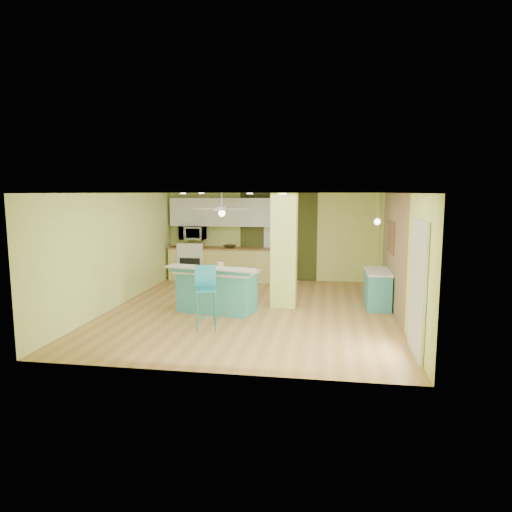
# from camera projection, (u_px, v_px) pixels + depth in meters

# --- Properties ---
(floor) EXTENTS (6.00, 7.00, 0.01)m
(floor) POSITION_uv_depth(u_px,v_px,m) (251.00, 310.00, 9.82)
(floor) COLOR #A6743A
(floor) RESTS_ON ground
(ceiling) EXTENTS (6.00, 7.00, 0.01)m
(ceiling) POSITION_uv_depth(u_px,v_px,m) (251.00, 193.00, 9.47)
(ceiling) COLOR white
(ceiling) RESTS_ON wall_back
(wall_back) EXTENTS (6.00, 0.01, 2.50)m
(wall_back) POSITION_uv_depth(u_px,v_px,m) (271.00, 237.00, 13.08)
(wall_back) COLOR #DAE87C
(wall_back) RESTS_ON floor
(wall_front) EXTENTS (6.00, 0.01, 2.50)m
(wall_front) POSITION_uv_depth(u_px,v_px,m) (209.00, 286.00, 6.22)
(wall_front) COLOR #DAE87C
(wall_front) RESTS_ON floor
(wall_left) EXTENTS (0.01, 7.00, 2.50)m
(wall_left) POSITION_uv_depth(u_px,v_px,m) (118.00, 250.00, 10.11)
(wall_left) COLOR #DAE87C
(wall_left) RESTS_ON floor
(wall_right) EXTENTS (0.01, 7.00, 2.50)m
(wall_right) POSITION_uv_depth(u_px,v_px,m) (398.00, 255.00, 9.19)
(wall_right) COLOR #DAE87C
(wall_right) RESTS_ON floor
(wood_panel) EXTENTS (0.02, 3.40, 2.50)m
(wood_panel) POSITION_uv_depth(u_px,v_px,m) (393.00, 252.00, 9.78)
(wood_panel) COLOR #806649
(wood_panel) RESTS_ON floor
(olive_accent) EXTENTS (2.20, 0.02, 2.50)m
(olive_accent) POSITION_uv_depth(u_px,v_px,m) (278.00, 237.00, 13.03)
(olive_accent) COLOR #3E451B
(olive_accent) RESTS_ON floor
(interior_door) EXTENTS (0.82, 0.05, 2.00)m
(interior_door) POSITION_uv_depth(u_px,v_px,m) (278.00, 246.00, 13.04)
(interior_door) COLOR white
(interior_door) RESTS_ON floor
(french_door) EXTENTS (0.04, 1.08, 2.10)m
(french_door) POSITION_uv_depth(u_px,v_px,m) (418.00, 289.00, 6.97)
(french_door) COLOR silver
(french_door) RESTS_ON floor
(column) EXTENTS (0.55, 0.55, 2.50)m
(column) POSITION_uv_depth(u_px,v_px,m) (284.00, 250.00, 10.04)
(column) COLOR #CADF67
(column) RESTS_ON floor
(kitchen_run) EXTENTS (3.25, 0.63, 0.94)m
(kitchen_run) POSITION_uv_depth(u_px,v_px,m) (225.00, 264.00, 13.09)
(kitchen_run) COLOR #D8C971
(kitchen_run) RESTS_ON floor
(stove) EXTENTS (0.76, 0.66, 1.08)m
(stove) POSITION_uv_depth(u_px,v_px,m) (193.00, 264.00, 13.23)
(stove) COLOR white
(stove) RESTS_ON floor
(upper_cabinets) EXTENTS (3.20, 0.34, 0.80)m
(upper_cabinets) POSITION_uv_depth(u_px,v_px,m) (226.00, 212.00, 13.00)
(upper_cabinets) COLOR silver
(upper_cabinets) RESTS_ON wall_back
(microwave) EXTENTS (0.70, 0.48, 0.39)m
(microwave) POSITION_uv_depth(u_px,v_px,m) (193.00, 233.00, 13.11)
(microwave) COLOR white
(microwave) RESTS_ON wall_back
(ceiling_fan) EXTENTS (1.41, 1.41, 0.61)m
(ceiling_fan) POSITION_uv_depth(u_px,v_px,m) (222.00, 209.00, 11.66)
(ceiling_fan) COLOR silver
(ceiling_fan) RESTS_ON ceiling
(pendant_lamp) EXTENTS (0.14, 0.14, 0.69)m
(pendant_lamp) POSITION_uv_depth(u_px,v_px,m) (377.00, 222.00, 9.89)
(pendant_lamp) COLOR white
(pendant_lamp) RESTS_ON ceiling
(wall_decor) EXTENTS (0.03, 0.90, 0.70)m
(wall_decor) POSITION_uv_depth(u_px,v_px,m) (391.00, 237.00, 9.94)
(wall_decor) COLOR brown
(wall_decor) RESTS_ON wood_panel
(peninsula) EXTENTS (1.92, 1.30, 1.00)m
(peninsula) POSITION_uv_depth(u_px,v_px,m) (217.00, 290.00, 9.67)
(peninsula) COLOR teal
(peninsula) RESTS_ON floor
(bar_stool) EXTENTS (0.48, 0.48, 1.18)m
(bar_stool) POSITION_uv_depth(u_px,v_px,m) (206.00, 287.00, 8.42)
(bar_stool) COLOR teal
(bar_stool) RESTS_ON floor
(side_counter) EXTENTS (0.53, 1.26, 0.81)m
(side_counter) POSITION_uv_depth(u_px,v_px,m) (377.00, 288.00, 10.07)
(side_counter) COLOR teal
(side_counter) RESTS_ON floor
(fruit_bowl) EXTENTS (0.45, 0.45, 0.09)m
(fruit_bowl) POSITION_uv_depth(u_px,v_px,m) (230.00, 246.00, 12.97)
(fruit_bowl) COLOR #3C2918
(fruit_bowl) RESTS_ON kitchen_run
(canister) EXTENTS (0.13, 0.13, 0.18)m
(canister) POSITION_uv_depth(u_px,v_px,m) (220.00, 267.00, 9.59)
(canister) COLOR yellow
(canister) RESTS_ON peninsula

